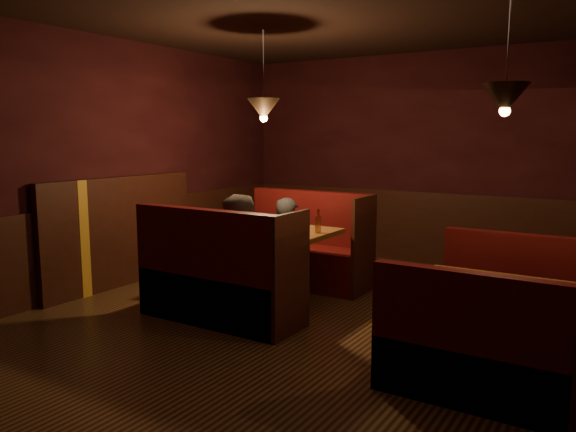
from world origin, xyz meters
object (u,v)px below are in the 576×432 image
Objects in this scene: second_table at (494,305)px; second_bench_near at (473,360)px; main_bench_far at (306,255)px; main_bench_near at (217,286)px; diner_a at (288,227)px; diner_b at (243,239)px; main_table at (266,245)px; second_bench_far at (514,307)px.

second_table is 0.90× the size of second_bench_near.
main_bench_far is 2.81m from second_table.
second_bench_near is (2.49, -2.05, -0.06)m from main_bench_far.
second_bench_near is (2.49, -0.36, -0.06)m from main_bench_near.
diner_a is at bearing -122.20° from main_bench_far.
diner_a is 0.90× the size of diner_b.
second_table is (2.46, 0.34, 0.14)m from main_bench_near.
main_table is 1.15× the size of second_bench_near.
diner_b reaches higher than second_bench_near.
diner_a reaches higher than second_table.
diner_a reaches higher than second_bench_near.
main_table reaches higher than second_bench_far.
main_bench_far reaches higher than second_table.
second_table is (2.46, -1.35, 0.14)m from main_bench_far.
diner_b is at bearing 116.87° from diner_a.
main_bench_far is 1.16× the size of diner_a.
second_table is at bearing 92.20° from second_bench_near.
main_bench_far is 1.39× the size of second_table.
diner_a is at bearing 156.36° from second_table.
diner_a is (-0.13, -0.21, 0.35)m from main_bench_far.
main_table is at bearing -91.22° from main_bench_far.
main_table is 0.91× the size of main_bench_near.
main_bench_far is at bearing 140.55° from second_bench_near.
main_bench_near is 0.51m from diner_b.
second_bench_far is at bearing 4.42° from main_table.
main_table reaches higher than second_table.
second_bench_near is (0.03, -0.70, -0.20)m from second_table.
diner_b is (-2.38, -0.77, 0.49)m from second_bench_far.
main_bench_near is 2.70m from second_bench_far.
diner_b reaches higher than main_bench_far.
second_bench_far is at bearing 90.00° from second_bench_near.
main_bench_far is 1.26× the size of second_bench_far.
second_bench_near is 0.83× the size of diner_b.
second_bench_far is at bearing -173.97° from diner_a.
main_table is 0.88m from main_bench_near.
main_bench_near is 1.16× the size of diner_a.
diner_b reaches higher than main_bench_near.
main_bench_far is 1.49m from diner_b.
second_table is at bearing 171.84° from diner_a.
diner_b reaches higher than second_table.
main_table is 1.15× the size of second_bench_far.
second_bench_far is at bearing -14.60° from main_bench_far.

